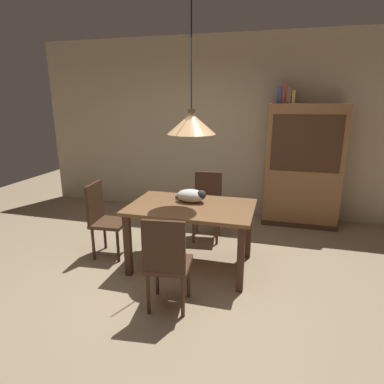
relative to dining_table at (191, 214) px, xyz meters
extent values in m
plane|color=#998466|center=(-0.08, -0.55, -0.65)|extent=(10.00, 10.00, 0.00)
cube|color=beige|center=(-0.08, 2.10, 0.80)|extent=(6.40, 0.10, 2.90)
cube|color=brown|center=(0.00, 0.00, 0.08)|extent=(1.40, 0.90, 0.04)
cube|color=#472D1E|center=(-0.62, -0.39, -0.29)|extent=(0.07, 0.07, 0.71)
cube|color=#472D1E|center=(0.62, -0.39, -0.29)|extent=(0.07, 0.07, 0.71)
cube|color=#472D1E|center=(-0.62, 0.39, -0.29)|extent=(0.07, 0.07, 0.71)
cube|color=#472D1E|center=(0.62, 0.39, -0.29)|extent=(0.07, 0.07, 0.71)
cube|color=#472D1E|center=(0.00, 0.80, -0.22)|extent=(0.44, 0.44, 0.04)
cube|color=#40291B|center=(-0.02, 0.98, 0.04)|extent=(0.38, 0.08, 0.48)
cylinder|color=#472D1E|center=(-0.14, 0.62, -0.44)|extent=(0.04, 0.04, 0.41)
cylinder|color=#472D1E|center=(0.18, 0.66, -0.44)|extent=(0.04, 0.04, 0.41)
cylinder|color=#472D1E|center=(-0.18, 0.94, -0.44)|extent=(0.04, 0.04, 0.41)
cylinder|color=#472D1E|center=(0.14, 0.98, -0.44)|extent=(0.04, 0.04, 0.41)
cube|color=#472D1E|center=(-1.05, 0.00, -0.22)|extent=(0.43, 0.43, 0.04)
cube|color=#40291B|center=(-1.23, -0.01, 0.04)|extent=(0.07, 0.38, 0.48)
cylinder|color=#472D1E|center=(-0.88, -0.15, -0.44)|extent=(0.04, 0.04, 0.41)
cylinder|color=#472D1E|center=(-0.90, 0.17, -0.44)|extent=(0.04, 0.04, 0.41)
cylinder|color=#472D1E|center=(-1.20, -0.17, -0.44)|extent=(0.04, 0.04, 0.41)
cylinder|color=#472D1E|center=(-1.22, 0.15, -0.44)|extent=(0.04, 0.04, 0.41)
cube|color=#472D1E|center=(0.00, -0.80, -0.22)|extent=(0.44, 0.44, 0.04)
cube|color=#40291B|center=(0.02, -0.98, 0.04)|extent=(0.38, 0.08, 0.48)
cylinder|color=#472D1E|center=(0.14, -0.62, -0.44)|extent=(0.04, 0.04, 0.41)
cylinder|color=#472D1E|center=(-0.18, -0.66, -0.44)|extent=(0.04, 0.04, 0.41)
cylinder|color=#472D1E|center=(0.18, -0.94, -0.44)|extent=(0.04, 0.04, 0.41)
cylinder|color=#472D1E|center=(-0.14, -0.98, -0.44)|extent=(0.04, 0.04, 0.41)
ellipsoid|color=silver|center=(-0.04, 0.13, 0.18)|extent=(0.34, 0.23, 0.15)
sphere|color=#333338|center=(0.09, 0.11, 0.20)|extent=(0.11, 0.11, 0.11)
cylinder|color=#333338|center=(-0.16, 0.19, 0.13)|extent=(0.18, 0.04, 0.04)
cone|color=#E0A86B|center=(0.00, 0.00, 1.01)|extent=(0.52, 0.52, 0.22)
cylinder|color=#513D23|center=(0.00, 0.00, 1.14)|extent=(0.08, 0.08, 0.04)
cylinder|color=black|center=(0.00, 0.00, 1.68)|extent=(0.01, 0.01, 1.04)
cube|color=olive|center=(1.28, 1.77, 0.28)|extent=(1.10, 0.44, 1.85)
cube|color=#472D1E|center=(1.28, 1.54, 0.65)|extent=(0.97, 0.01, 0.81)
cube|color=#472D1E|center=(1.28, 1.77, -0.61)|extent=(1.12, 0.45, 0.08)
cube|color=#384C93|center=(0.85, 1.77, 1.32)|extent=(0.06, 0.24, 0.24)
cube|color=#B73833|center=(0.92, 1.77, 1.34)|extent=(0.04, 0.22, 0.28)
cube|color=brown|center=(0.98, 1.77, 1.31)|extent=(0.06, 0.24, 0.22)
cube|color=gold|center=(1.05, 1.77, 1.29)|extent=(0.04, 0.20, 0.18)
camera|label=1|loc=(0.92, -3.37, 1.25)|focal=30.45mm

